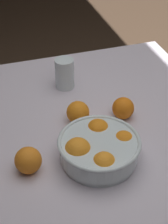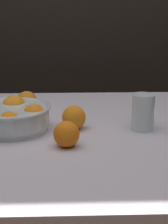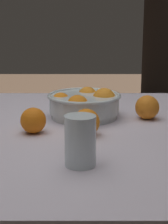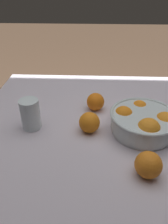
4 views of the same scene
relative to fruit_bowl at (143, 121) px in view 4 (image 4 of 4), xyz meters
The scene contains 6 objects.
dining_table 0.19m from the fruit_bowl, ahead, with size 1.09×1.05×0.76m.
fruit_bowl is the anchor object (origin of this frame).
juice_glass 0.43m from the fruit_bowl, ahead, with size 0.07×0.07×0.12m.
orange_loose_near_bowl 0.24m from the fruit_bowl, 40.45° to the right, with size 0.08×0.08×0.08m, color orange.
orange_loose_front 0.20m from the fruit_bowl, ahead, with size 0.08×0.08×0.08m, color orange.
orange_loose_aside 0.22m from the fruit_bowl, 83.91° to the left, with size 0.08×0.08×0.08m, color orange.
Camera 4 is at (0.06, 0.68, 1.28)m, focal length 35.00 mm.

